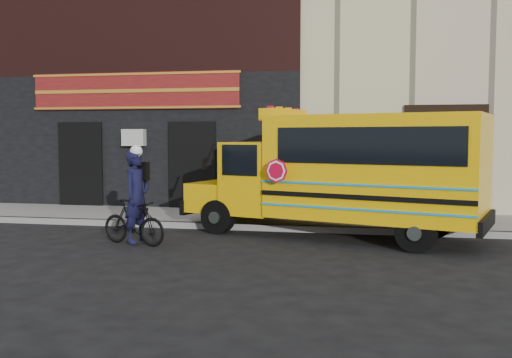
{
  "coord_description": "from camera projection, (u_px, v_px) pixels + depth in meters",
  "views": [
    {
      "loc": [
        1.92,
        -10.88,
        2.28
      ],
      "look_at": [
        -0.58,
        1.85,
        1.31
      ],
      "focal_mm": 40.0,
      "sensor_mm": 36.0,
      "label": 1
    }
  ],
  "objects": [
    {
      "name": "ground",
      "position": [
        267.0,
        253.0,
        11.19
      ],
      "size": [
        120.0,
        120.0,
        0.0
      ],
      "primitive_type": "plane",
      "color": "black",
      "rests_on": "ground"
    },
    {
      "name": "sidewalk",
      "position": [
        293.0,
        219.0,
        15.19
      ],
      "size": [
        40.0,
        3.0,
        0.15
      ],
      "primitive_type": "cube",
      "color": "gray",
      "rests_on": "ground"
    },
    {
      "name": "curb",
      "position": [
        286.0,
        228.0,
        13.72
      ],
      "size": [
        40.0,
        0.2,
        0.15
      ],
      "primitive_type": "cube",
      "color": "gray",
      "rests_on": "ground"
    },
    {
      "name": "sign_pole",
      "position": [
        386.0,
        168.0,
        13.31
      ],
      "size": [
        0.08,
        0.24,
        2.78
      ],
      "color": "#404741",
      "rests_on": "ground"
    },
    {
      "name": "cyclist",
      "position": [
        137.0,
        199.0,
        12.01
      ],
      "size": [
        0.62,
        0.8,
        1.94
      ],
      "primitive_type": "imported",
      "rotation": [
        0.0,
        0.0,
        1.33
      ],
      "color": "black",
      "rests_on": "ground"
    },
    {
      "name": "school_bus",
      "position": [
        347.0,
        171.0,
        12.79
      ],
      "size": [
        7.22,
        4.08,
        2.92
      ],
      "color": "black",
      "rests_on": "ground"
    },
    {
      "name": "bicycle",
      "position": [
        134.0,
        222.0,
        12.0
      ],
      "size": [
        1.65,
        0.89,
        0.96
      ],
      "primitive_type": "imported",
      "rotation": [
        0.0,
        0.0,
        1.28
      ],
      "color": "black",
      "rests_on": "ground"
    },
    {
      "name": "building",
      "position": [
        315.0,
        32.0,
        20.97
      ],
      "size": [
        20.0,
        10.7,
        12.0
      ],
      "color": "tan",
      "rests_on": "sidewalk"
    }
  ]
}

